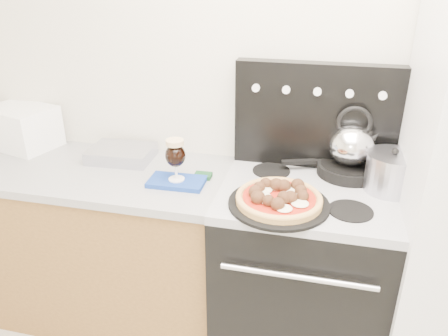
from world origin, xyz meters
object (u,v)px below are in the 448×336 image
(beer_glass, at_px, (176,160))
(stove_body, at_px, (299,277))
(toaster_oven, at_px, (22,127))
(skillet, at_px, (348,169))
(base_cabinet, at_px, (96,245))
(oven_mitt, at_px, (177,182))
(stock_pot, at_px, (391,173))
(pizza, at_px, (279,197))
(pizza_pan, at_px, (279,204))
(tea_kettle, at_px, (352,141))

(beer_glass, bearing_deg, stove_body, 4.31)
(toaster_oven, relative_size, skillet, 1.23)
(beer_glass, distance_m, skillet, 0.81)
(base_cabinet, xyz_separation_m, toaster_oven, (-0.46, 0.18, 0.58))
(oven_mitt, bearing_deg, toaster_oven, 165.72)
(toaster_oven, relative_size, beer_glass, 1.76)
(stock_pot, bearing_deg, pizza, -151.57)
(beer_glass, bearing_deg, stock_pot, 7.54)
(stove_body, bearing_deg, oven_mitt, -175.69)
(stove_body, height_order, stock_pot, stock_pot)
(oven_mitt, distance_m, beer_glass, 0.11)
(pizza_pan, xyz_separation_m, tea_kettle, (0.28, 0.37, 0.16))
(pizza_pan, distance_m, pizza, 0.03)
(tea_kettle, bearing_deg, skillet, 0.00)
(stove_body, height_order, pizza_pan, pizza_pan)
(toaster_oven, bearing_deg, beer_glass, 0.71)
(stock_pot, bearing_deg, skillet, 145.14)
(skillet, bearing_deg, stock_pot, -34.86)
(pizza, bearing_deg, pizza_pan, 0.00)
(pizza, distance_m, stock_pot, 0.52)
(oven_mitt, xyz_separation_m, beer_glass, (0.00, 0.00, 0.11))
(stove_body, distance_m, beer_glass, 0.83)
(skillet, bearing_deg, pizza, -127.57)
(stove_body, relative_size, pizza_pan, 2.11)
(base_cabinet, bearing_deg, tea_kettle, 7.78)
(base_cabinet, height_order, toaster_oven, toaster_oven)
(base_cabinet, bearing_deg, pizza_pan, -10.84)
(stove_body, xyz_separation_m, oven_mitt, (-0.59, -0.04, 0.47))
(tea_kettle, height_order, stock_pot, tea_kettle)
(toaster_oven, bearing_deg, stove_body, 7.59)
(beer_glass, bearing_deg, pizza, -14.10)
(stove_body, xyz_separation_m, pizza_pan, (-0.11, -0.17, 0.49))
(skillet, bearing_deg, toaster_oven, 179.90)
(pizza_pan, distance_m, tea_kettle, 0.49)
(stove_body, bearing_deg, skillet, 48.87)
(stove_body, height_order, beer_glass, beer_glass)
(base_cabinet, distance_m, tea_kettle, 1.45)
(stove_body, relative_size, stock_pot, 3.97)
(toaster_oven, distance_m, skillet, 1.74)
(pizza_pan, bearing_deg, beer_glass, 165.90)
(stove_body, height_order, oven_mitt, oven_mitt)
(stove_body, distance_m, toaster_oven, 1.68)
(base_cabinet, bearing_deg, toaster_oven, 158.79)
(oven_mitt, relative_size, pizza, 0.73)
(pizza, xyz_separation_m, skillet, (0.28, 0.37, -0.01))
(toaster_oven, height_order, pizza_pan, toaster_oven)
(tea_kettle, xyz_separation_m, stock_pot, (0.17, -0.12, -0.09))
(tea_kettle, bearing_deg, stove_body, -140.87)
(base_cabinet, relative_size, oven_mitt, 5.64)
(pizza, bearing_deg, toaster_oven, 165.78)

